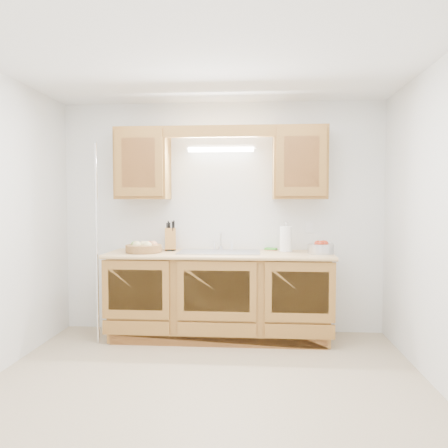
# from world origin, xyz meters

# --- Properties ---
(room) EXTENTS (3.52, 3.50, 2.50)m
(room) POSITION_xyz_m (0.00, 0.00, 1.25)
(room) COLOR tan
(room) RESTS_ON ground
(base_cabinets) EXTENTS (2.20, 0.60, 0.86)m
(base_cabinets) POSITION_xyz_m (0.00, 1.20, 0.44)
(base_cabinets) COLOR olive
(base_cabinets) RESTS_ON ground
(countertop) EXTENTS (2.30, 0.63, 0.04)m
(countertop) POSITION_xyz_m (0.00, 1.19, 0.88)
(countertop) COLOR tan
(countertop) RESTS_ON base_cabinets
(upper_cabinet_left) EXTENTS (0.55, 0.33, 0.75)m
(upper_cabinet_left) POSITION_xyz_m (-0.83, 1.33, 1.83)
(upper_cabinet_left) COLOR olive
(upper_cabinet_left) RESTS_ON room
(upper_cabinet_right) EXTENTS (0.55, 0.33, 0.75)m
(upper_cabinet_right) POSITION_xyz_m (0.83, 1.33, 1.83)
(upper_cabinet_right) COLOR olive
(upper_cabinet_right) RESTS_ON room
(valance) EXTENTS (2.20, 0.05, 0.12)m
(valance) POSITION_xyz_m (0.00, 1.19, 2.14)
(valance) COLOR olive
(valance) RESTS_ON room
(fluorescent_fixture) EXTENTS (0.76, 0.08, 0.08)m
(fluorescent_fixture) POSITION_xyz_m (0.00, 1.42, 2.00)
(fluorescent_fixture) COLOR white
(fluorescent_fixture) RESTS_ON room
(sink) EXTENTS (0.84, 0.46, 0.36)m
(sink) POSITION_xyz_m (0.00, 1.21, 0.83)
(sink) COLOR #9E9EA3
(sink) RESTS_ON countertop
(wire_shelf_pole) EXTENTS (0.03, 0.03, 2.00)m
(wire_shelf_pole) POSITION_xyz_m (-1.20, 0.94, 1.00)
(wire_shelf_pole) COLOR silver
(wire_shelf_pole) RESTS_ON ground
(outlet_plate) EXTENTS (0.08, 0.01, 0.12)m
(outlet_plate) POSITION_xyz_m (0.95, 1.49, 1.15)
(outlet_plate) COLOR white
(outlet_plate) RESTS_ON room
(fruit_basket) EXTENTS (0.48, 0.48, 0.12)m
(fruit_basket) POSITION_xyz_m (-0.78, 1.15, 0.95)
(fruit_basket) COLOR #8D6039
(fruit_basket) RESTS_ON countertop
(knife_block) EXTENTS (0.15, 0.21, 0.33)m
(knife_block) POSITION_xyz_m (-0.54, 1.34, 1.02)
(knife_block) COLOR olive
(knife_block) RESTS_ON countertop
(orange_canister) EXTENTS (0.09, 0.09, 0.23)m
(orange_canister) POSITION_xyz_m (-0.54, 1.38, 1.01)
(orange_canister) COLOR #D7470B
(orange_canister) RESTS_ON countertop
(soap_bottle) EXTENTS (0.12, 0.12, 0.20)m
(soap_bottle) POSITION_xyz_m (-0.54, 1.35, 1.00)
(soap_bottle) COLOR blue
(soap_bottle) RESTS_ON countertop
(sponge) EXTENTS (0.14, 0.12, 0.03)m
(sponge) POSITION_xyz_m (0.54, 1.44, 0.91)
(sponge) COLOR #CC333F
(sponge) RESTS_ON countertop
(paper_towel) EXTENTS (0.15, 0.15, 0.31)m
(paper_towel) POSITION_xyz_m (0.69, 1.29, 1.03)
(paper_towel) COLOR silver
(paper_towel) RESTS_ON countertop
(apple_bowl) EXTENTS (0.32, 0.32, 0.14)m
(apple_bowl) POSITION_xyz_m (1.03, 1.16, 0.96)
(apple_bowl) COLOR silver
(apple_bowl) RESTS_ON countertop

